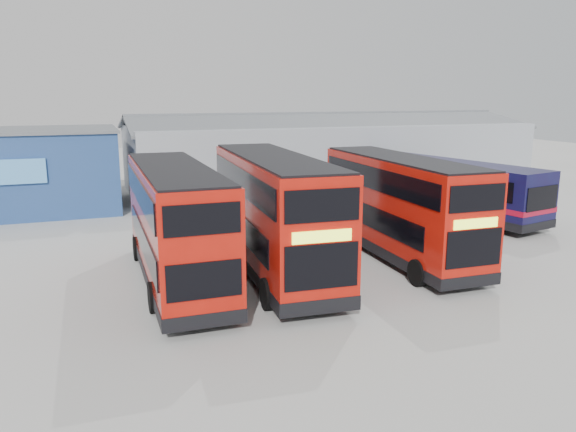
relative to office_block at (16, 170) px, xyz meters
The scene contains 7 objects.
ground_plane 22.94m from the office_block, 52.11° to the right, with size 120.00×120.00×0.00m, color #9D9D98.
office_block is the anchor object (origin of this frame).
maintenance_shed 22.09m from the office_block, ahead, with size 30.50×12.00×5.89m.
double_decker_left 18.86m from the office_block, 67.77° to the right, with size 2.90×10.93×4.60m.
double_decker_centre 20.65m from the office_block, 57.46° to the right, with size 3.50×11.61×4.85m.
double_decker_right 24.29m from the office_block, 45.39° to the right, with size 2.98×10.84×4.55m.
single_decker_blue 26.71m from the office_block, 23.59° to the right, with size 5.31×12.66×3.35m.
Camera 1 is at (-10.06, -20.55, 7.25)m, focal length 35.00 mm.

